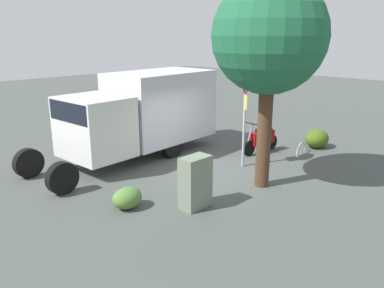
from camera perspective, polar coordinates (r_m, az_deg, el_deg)
ground_plane at (r=12.06m, az=3.01°, el=-4.28°), size 60.00×60.00×0.00m
box_truck_near at (r=13.46m, az=-7.57°, el=4.86°), size 7.12×2.46×2.91m
motorcycle at (r=14.18m, az=10.34°, el=0.81°), size 1.81×0.58×1.20m
stop_sign at (r=12.21m, az=7.96°, el=6.08°), size 0.71×0.33×3.15m
street_tree at (r=10.43m, az=11.50°, el=15.34°), size 3.04×3.04×5.68m
utility_cabinet at (r=9.49m, az=0.50°, el=-5.74°), size 0.79×0.47×1.33m
bike_rack_hoop at (r=14.53m, az=15.96°, el=-1.33°), size 0.85×0.16×0.85m
shrub_near_sign at (r=15.35m, az=18.19°, el=0.77°), size 1.03×0.84×0.70m
shrub_mid_verge at (r=9.72m, az=-9.66°, el=-7.97°), size 0.78×0.64×0.53m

